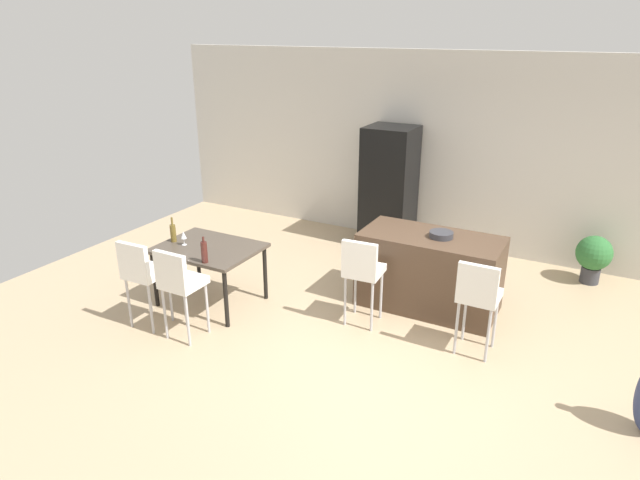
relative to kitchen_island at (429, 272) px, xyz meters
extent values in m
plane|color=tan|center=(-0.20, -0.91, -0.46)|extent=(10.00, 10.00, 0.00)
cube|color=beige|center=(-0.20, 2.13, 0.99)|extent=(10.00, 0.12, 2.90)
cube|color=#4C3828|center=(0.00, 0.00, 0.00)|extent=(1.63, 0.80, 0.92)
cube|color=white|center=(-0.54, -0.72, 0.19)|extent=(0.43, 0.43, 0.08)
cube|color=white|center=(-0.52, -0.89, 0.41)|extent=(0.40, 0.09, 0.36)
cylinder|color=#B2B2B7|center=(-0.71, -0.57, -0.16)|extent=(0.03, 0.03, 0.61)
cylinder|color=#B2B2B7|center=(-0.39, -0.55, -0.16)|extent=(0.03, 0.03, 0.61)
cylinder|color=#B2B2B7|center=(-0.68, -0.89, -0.16)|extent=(0.03, 0.03, 0.61)
cylinder|color=#B2B2B7|center=(-0.37, -0.87, -0.16)|extent=(0.03, 0.03, 0.61)
cube|color=white|center=(0.75, -0.72, 0.19)|extent=(0.40, 0.40, 0.08)
cube|color=white|center=(0.75, -0.89, 0.41)|extent=(0.40, 0.06, 0.36)
cylinder|color=#B2B2B7|center=(0.59, -0.56, -0.16)|extent=(0.03, 0.03, 0.61)
cylinder|color=#B2B2B7|center=(0.91, -0.56, -0.16)|extent=(0.03, 0.03, 0.61)
cylinder|color=#B2B2B7|center=(0.59, -0.88, -0.16)|extent=(0.03, 0.03, 0.61)
cylinder|color=#B2B2B7|center=(0.91, -0.88, -0.16)|extent=(0.03, 0.03, 0.61)
cube|color=#4C4238|center=(-2.38, -1.16, 0.26)|extent=(1.19, 0.91, 0.04)
cylinder|color=black|center=(-2.92, -0.77, -0.11)|extent=(0.05, 0.05, 0.70)
cylinder|color=black|center=(-1.85, -0.77, -0.11)|extent=(0.05, 0.05, 0.70)
cylinder|color=black|center=(-2.92, -1.56, -0.11)|extent=(0.05, 0.05, 0.70)
cylinder|color=black|center=(-1.85, -1.56, -0.11)|extent=(0.05, 0.05, 0.70)
cube|color=white|center=(-2.65, -1.92, 0.19)|extent=(0.41, 0.41, 0.08)
cube|color=white|center=(-2.64, -2.09, 0.41)|extent=(0.40, 0.07, 0.36)
cylinder|color=#B2B2B7|center=(-2.81, -1.76, -0.16)|extent=(0.03, 0.03, 0.61)
cylinder|color=#B2B2B7|center=(-2.49, -1.75, -0.16)|extent=(0.03, 0.03, 0.61)
cylinder|color=#B2B2B7|center=(-2.80, -2.08, -0.16)|extent=(0.03, 0.03, 0.61)
cylinder|color=#B2B2B7|center=(-2.48, -2.07, -0.16)|extent=(0.03, 0.03, 0.61)
cube|color=white|center=(-2.11, -1.92, 0.19)|extent=(0.40, 0.40, 0.08)
cube|color=white|center=(-2.11, -2.09, 0.41)|extent=(0.40, 0.06, 0.36)
cylinder|color=#B2B2B7|center=(-2.27, -1.76, -0.16)|extent=(0.03, 0.03, 0.61)
cylinder|color=#B2B2B7|center=(-1.95, -1.76, -0.16)|extent=(0.03, 0.03, 0.61)
cylinder|color=#B2B2B7|center=(-2.27, -2.08, -0.16)|extent=(0.03, 0.03, 0.61)
cylinder|color=#B2B2B7|center=(-1.95, -2.08, -0.16)|extent=(0.03, 0.03, 0.61)
cylinder|color=#471E19|center=(-2.12, -1.55, 0.40)|extent=(0.07, 0.07, 0.24)
cylinder|color=#471E19|center=(-2.12, -1.55, 0.55)|extent=(0.03, 0.03, 0.06)
cylinder|color=brown|center=(-2.86, -1.23, 0.39)|extent=(0.07, 0.07, 0.21)
cylinder|color=brown|center=(-2.86, -1.23, 0.54)|extent=(0.02, 0.02, 0.10)
cylinder|color=silver|center=(-2.67, -1.26, 0.28)|extent=(0.06, 0.06, 0.00)
cylinder|color=silver|center=(-2.67, -1.26, 0.32)|extent=(0.01, 0.01, 0.08)
cone|color=silver|center=(-2.67, -1.26, 0.41)|extent=(0.07, 0.07, 0.09)
cube|color=black|center=(-1.21, 1.69, 0.46)|extent=(0.72, 0.68, 1.84)
cylinder|color=#333338|center=(0.11, 0.00, 0.50)|extent=(0.27, 0.27, 0.07)
cylinder|color=#38383D|center=(1.70, 1.68, -0.35)|extent=(0.24, 0.24, 0.22)
sphere|color=#2D6B33|center=(1.70, 1.68, -0.03)|extent=(0.46, 0.46, 0.46)
camera|label=1|loc=(1.70, -5.90, 2.75)|focal=30.87mm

